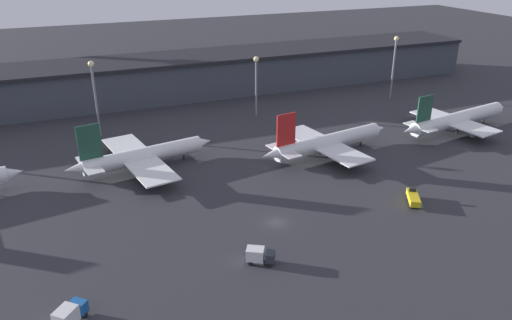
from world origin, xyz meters
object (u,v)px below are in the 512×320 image
airplane_1 (142,156)px  service_vehicle_2 (259,255)px  service_vehicle_0 (413,198)px  service_vehicle_3 (70,314)px  airplane_2 (327,142)px  airplane_3 (457,119)px

airplane_1 → service_vehicle_2: 51.05m
airplane_1 → service_vehicle_0: bearing=-48.0°
service_vehicle_3 → airplane_1: bearing=20.3°
service_vehicle_3 → airplane_2: bearing=-16.2°
airplane_2 → service_vehicle_2: 54.13m
airplane_1 → service_vehicle_0: 67.21m
airplane_1 → airplane_3: bearing=-14.9°
airplane_1 → service_vehicle_3: 57.37m
airplane_1 → service_vehicle_3: size_ratio=6.80×
airplane_1 → service_vehicle_0: size_ratio=5.47×
airplane_3 → service_vehicle_2: size_ratio=8.32×
service_vehicle_0 → airplane_2: bearing=37.2°
airplane_3 → service_vehicle_0: airplane_3 is taller
airplane_2 → airplane_3: size_ratio=0.90×
service_vehicle_0 → service_vehicle_3: service_vehicle_3 is taller
airplane_1 → airplane_2: bearing=-21.2°
service_vehicle_2 → service_vehicle_3: service_vehicle_3 is taller
service_vehicle_0 → service_vehicle_3: bearing=129.0°
service_vehicle_0 → service_vehicle_2: 41.54m
airplane_3 → airplane_2: bearing=171.8°
airplane_1 → service_vehicle_2: airplane_1 is taller
service_vehicle_2 → service_vehicle_3: bearing=-143.3°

